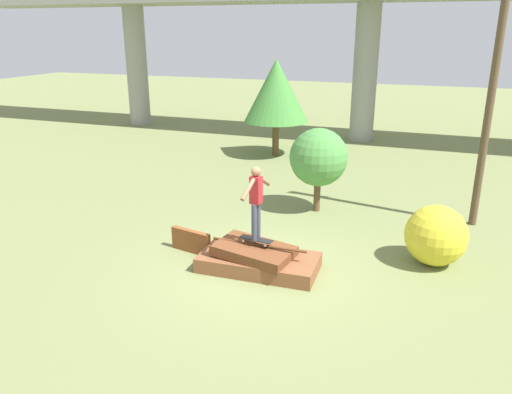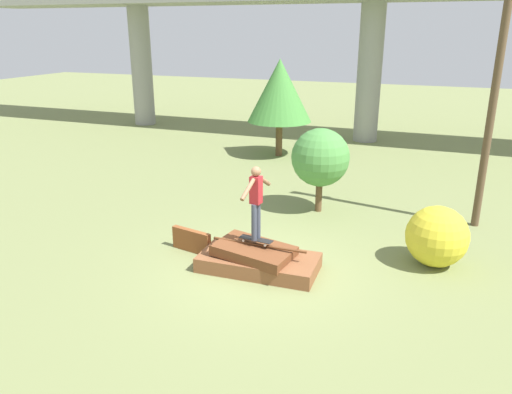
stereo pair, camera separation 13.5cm
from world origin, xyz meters
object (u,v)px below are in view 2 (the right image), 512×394
bush_yellow_flowering (437,236)px  utility_pole (497,76)px  skater (256,198)px  skateboard (256,239)px  tree_behind_right (280,91)px  tree_behind_left (320,158)px

bush_yellow_flowering → utility_pole: bearing=72.0°
skater → bush_yellow_flowering: size_ratio=1.19×
skater → utility_pole: size_ratio=0.21×
skateboard → tree_behind_right: tree_behind_right is taller
skater → tree_behind_right: tree_behind_right is taller
skateboard → tree_behind_right: size_ratio=0.20×
skateboard → skater: bearing=-18.4°
skater → utility_pole: utility_pole is taller
skateboard → skater: size_ratio=0.48×
skateboard → tree_behind_left: (0.39, 4.06, 0.91)m
skater → skateboard: bearing=161.6°
utility_pole → tree_behind_right: size_ratio=1.94×
skateboard → skater: (0.00, -0.00, 0.96)m
utility_pole → tree_behind_left: (-4.24, -0.43, -2.34)m
utility_pole → tree_behind_right: utility_pole is taller
skateboard → tree_behind_left: tree_behind_left is taller
skateboard → bush_yellow_flowering: bush_yellow_flowering is taller
skater → bush_yellow_flowering: (3.69, 1.60, -0.97)m
skater → tree_behind_left: (0.39, 4.06, -0.06)m
skater → utility_pole: bearing=44.1°
skateboard → tree_behind_right: 10.55m
skateboard → utility_pole: size_ratio=0.10×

